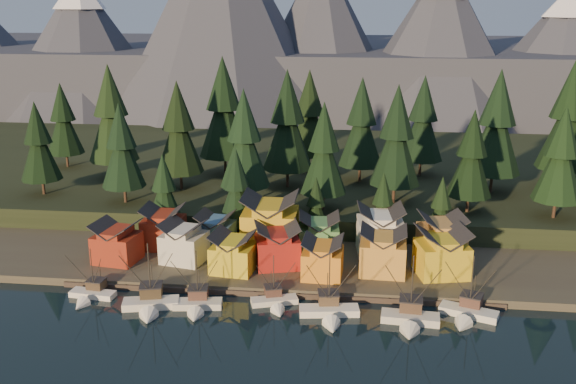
# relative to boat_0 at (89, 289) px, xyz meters

# --- Properties ---
(ground) EXTENTS (500.00, 500.00, 0.00)m
(ground) POSITION_rel_boat_0_xyz_m (33.17, -10.45, -1.95)
(ground) COLOR black
(ground) RESTS_ON ground
(shore_strip) EXTENTS (400.00, 50.00, 1.50)m
(shore_strip) POSITION_rel_boat_0_xyz_m (33.17, 29.55, -1.20)
(shore_strip) COLOR #3E382D
(shore_strip) RESTS_ON ground
(hillside) EXTENTS (420.00, 100.00, 6.00)m
(hillside) POSITION_rel_boat_0_xyz_m (33.17, 79.55, 1.05)
(hillside) COLOR black
(hillside) RESTS_ON ground
(dock) EXTENTS (80.00, 4.00, 1.00)m
(dock) POSITION_rel_boat_0_xyz_m (33.17, 6.05, -1.45)
(dock) COLOR #463B32
(dock) RESTS_ON ground
(mountain_ridge) EXTENTS (560.00, 190.00, 90.00)m
(mountain_ridge) POSITION_rel_boat_0_xyz_m (28.97, 203.14, 24.10)
(mountain_ridge) COLOR #434857
(mountain_ridge) RESTS_ON ground
(boat_0) EXTENTS (8.61, 9.22, 10.10)m
(boat_0) POSITION_rel_boat_0_xyz_m (0.00, 0.00, 0.00)
(boat_0) COLOR white
(boat_0) RESTS_ON ground
(boat_1) EXTENTS (10.35, 11.04, 12.93)m
(boat_1) POSITION_rel_boat_0_xyz_m (12.04, -2.83, 0.66)
(boat_1) COLOR silver
(boat_1) RESTS_ON ground
(boat_2) EXTENTS (8.92, 9.55, 11.46)m
(boat_2) POSITION_rel_boat_0_xyz_m (20.04, -1.84, 0.38)
(boat_2) COLOR beige
(boat_2) RESTS_ON ground
(boat_3) EXTENTS (8.77, 9.21, 9.90)m
(boat_3) POSITION_rel_boat_0_xyz_m (33.25, 1.16, -0.06)
(boat_3) COLOR silver
(boat_3) RESTS_ON ground
(boat_4) EXTENTS (10.69, 11.39, 11.90)m
(boat_4) POSITION_rel_boat_0_xyz_m (42.94, -1.94, 0.29)
(boat_4) COLOR white
(boat_4) RESTS_ON ground
(boat_5) EXTENTS (10.05, 10.80, 12.84)m
(boat_5) POSITION_rel_boat_0_xyz_m (56.21, -3.02, 0.63)
(boat_5) COLOR beige
(boat_5) RESTS_ON ground
(boat_6) EXTENTS (10.36, 10.90, 11.87)m
(boat_6) POSITION_rel_boat_0_xyz_m (65.90, 0.33, 0.34)
(boat_6) COLOR silver
(boat_6) RESTS_ON ground
(house_front_0) EXTENTS (9.13, 8.75, 8.12)m
(house_front_0) POSITION_rel_boat_0_xyz_m (-0.01, 13.91, 3.81)
(house_front_0) COLOR maroon
(house_front_0) RESTS_ON shore_strip
(house_front_1) EXTENTS (9.36, 9.11, 8.24)m
(house_front_1) POSITION_rel_boat_0_xyz_m (13.20, 15.42, 3.87)
(house_front_1) COLOR beige
(house_front_1) RESTS_ON shore_strip
(house_front_2) EXTENTS (8.76, 8.82, 7.68)m
(house_front_2) POSITION_rel_boat_0_xyz_m (23.80, 11.99, 3.58)
(house_front_2) COLOR gold
(house_front_2) RESTS_ON shore_strip
(house_front_3) EXTENTS (9.97, 9.69, 8.38)m
(house_front_3) POSITION_rel_boat_0_xyz_m (31.77, 15.33, 3.95)
(house_front_3) COLOR maroon
(house_front_3) RESTS_ON shore_strip
(house_front_4) EXTENTS (7.63, 8.19, 7.49)m
(house_front_4) POSITION_rel_boat_0_xyz_m (40.83, 11.32, 3.49)
(house_front_4) COLOR orange
(house_front_4) RESTS_ON shore_strip
(house_front_5) EXTENTS (8.84, 8.11, 8.93)m
(house_front_5) POSITION_rel_boat_0_xyz_m (52.01, 14.12, 4.24)
(house_front_5) COLOR #C58B32
(house_front_5) RESTS_ON shore_strip
(house_front_6) EXTENTS (10.65, 10.28, 9.01)m
(house_front_6) POSITION_rel_boat_0_xyz_m (62.98, 14.72, 4.28)
(house_front_6) COLOR gold
(house_front_6) RESTS_ON shore_strip
(house_back_0) EXTENTS (8.24, 7.92, 8.87)m
(house_back_0) POSITION_rel_boat_0_xyz_m (6.93, 22.32, 4.20)
(house_back_0) COLOR maroon
(house_back_0) RESTS_ON shore_strip
(house_back_1) EXTENTS (7.78, 7.86, 7.95)m
(house_back_1) POSITION_rel_boat_0_xyz_m (18.04, 22.04, 3.72)
(house_back_1) COLOR #385F85
(house_back_1) RESTS_ON shore_strip
(house_back_2) EXTENTS (11.15, 10.25, 11.75)m
(house_back_2) POSITION_rel_boat_0_xyz_m (29.15, 23.82, 5.72)
(house_back_2) COLOR gold
(house_back_2) RESTS_ON shore_strip
(house_back_3) EXTENTS (8.61, 7.80, 8.20)m
(house_back_3) POSITION_rel_boat_0_xyz_m (39.34, 22.87, 3.86)
(house_back_3) COLOR #4B8548
(house_back_3) RESTS_ON shore_strip
(house_back_4) EXTENTS (9.83, 9.51, 9.87)m
(house_back_4) POSITION_rel_boat_0_xyz_m (51.69, 24.32, 4.73)
(house_back_4) COLOR silver
(house_back_4) RESTS_ON shore_strip
(house_back_5) EXTENTS (9.65, 9.74, 9.47)m
(house_back_5) POSITION_rel_boat_0_xyz_m (63.61, 21.72, 4.52)
(house_back_5) COLOR #AF7D3E
(house_back_5) RESTS_ON shore_strip
(tree_hill_0) EXTENTS (9.71, 9.71, 22.61)m
(tree_hill_0) POSITION_rel_boat_0_xyz_m (-28.83, 41.55, 16.41)
(tree_hill_0) COLOR #332319
(tree_hill_0) RESTS_ON hillside
(tree_hill_1) EXTENTS (12.82, 12.82, 29.86)m
(tree_hill_1) POSITION_rel_boat_0_xyz_m (-16.83, 57.55, 20.37)
(tree_hill_1) COLOR #332319
(tree_hill_1) RESTS_ON hillside
(tree_hill_2) EXTENTS (10.03, 10.03, 23.38)m
(tree_hill_2) POSITION_rel_boat_0_xyz_m (-6.83, 37.55, 16.83)
(tree_hill_2) COLOR #332319
(tree_hill_2) RESTS_ON hillside
(tree_hill_3) EXTENTS (11.56, 11.56, 26.94)m
(tree_hill_3) POSITION_rel_boat_0_xyz_m (3.17, 49.55, 18.78)
(tree_hill_3) COLOR #332319
(tree_hill_3) RESTS_ON hillside
(tree_hill_4) EXTENTS (13.53, 13.53, 31.51)m
(tree_hill_4) POSITION_rel_boat_0_xyz_m (11.17, 64.55, 21.28)
(tree_hill_4) COLOR #332319
(tree_hill_4) RESTS_ON hillside
(tree_hill_5) EXTENTS (11.45, 11.45, 26.68)m
(tree_hill_5) POSITION_rel_boat_0_xyz_m (21.17, 39.55, 18.64)
(tree_hill_5) COLOR #332319
(tree_hill_5) RESTS_ON hillside
(tree_hill_6) EXTENTS (12.63, 12.63, 29.42)m
(tree_hill_6) POSITION_rel_boat_0_xyz_m (29.17, 54.55, 20.13)
(tree_hill_6) COLOR #332319
(tree_hill_6) RESTS_ON hillside
(tree_hill_7) EXTENTS (10.47, 10.47, 24.39)m
(tree_hill_7) POSITION_rel_boat_0_xyz_m (39.17, 37.55, 17.38)
(tree_hill_7) COLOR #332319
(tree_hill_7) RESTS_ON hillside
(tree_hill_8) EXTENTS (11.58, 11.58, 26.98)m
(tree_hill_8) POSITION_rel_boat_0_xyz_m (47.17, 61.55, 18.80)
(tree_hill_8) COLOR #332319
(tree_hill_8) RESTS_ON hillside
(tree_hill_9) EXTENTS (11.80, 11.80, 27.49)m
(tree_hill_9) POSITION_rel_boat_0_xyz_m (55.17, 44.55, 19.08)
(tree_hill_9) COLOR #332319
(tree_hill_9) RESTS_ON hillside
(tree_hill_10) EXTENTS (11.47, 11.47, 26.73)m
(tree_hill_10) POSITION_rel_boat_0_xyz_m (63.17, 69.55, 18.66)
(tree_hill_10) COLOR #332319
(tree_hill_10) RESTS_ON hillside
(tree_hill_11) EXTENTS (9.87, 9.87, 22.98)m
(tree_hill_11) POSITION_rel_boat_0_xyz_m (71.17, 39.55, 16.61)
(tree_hill_11) COLOR #332319
(tree_hill_11) RESTS_ON hillside
(tree_hill_12) EXTENTS (12.87, 12.87, 29.99)m
(tree_hill_12) POSITION_rel_boat_0_xyz_m (79.17, 55.55, 20.45)
(tree_hill_12) COLOR #332319
(tree_hill_12) RESTS_ON hillside
(tree_hill_13) EXTENTS (10.51, 10.51, 24.48)m
(tree_hill_13) POSITION_rel_boat_0_xyz_m (89.17, 37.55, 17.43)
(tree_hill_13) COLOR #332319
(tree_hill_13) RESTS_ON hillside
(tree_hill_14) EXTENTS (13.52, 13.52, 31.50)m
(tree_hill_14) POSITION_rel_boat_0_xyz_m (97.17, 61.55, 21.27)
(tree_hill_14) COLOR #332319
(tree_hill_14) RESTS_ON hillside
(tree_hill_15) EXTENTS (11.83, 11.83, 27.57)m
(tree_hill_15) POSITION_rel_boat_0_xyz_m (33.17, 71.55, 19.12)
(tree_hill_15) COLOR #332319
(tree_hill_15) RESTS_ON hillside
(tree_hill_16) EXTENTS (10.14, 10.14, 23.63)m
(tree_hill_16) POSITION_rel_boat_0_xyz_m (-34.83, 67.55, 16.96)
(tree_hill_16) COLOR #332319
(tree_hill_16) RESTS_ON hillside
(tree_shore_0) EXTENTS (7.85, 7.85, 18.30)m
(tree_shore_0) POSITION_rel_boat_0_xyz_m (5.17, 29.55, 9.54)
(tree_shore_0) COLOR #332319
(tree_shore_0) RESTS_ON shore_strip
(tree_shore_1) EXTENTS (8.56, 8.56, 19.94)m
(tree_shore_1) POSITION_rel_boat_0_xyz_m (21.17, 29.55, 10.44)
(tree_shore_1) COLOR #332319
(tree_shore_1) RESTS_ON shore_strip
(tree_shore_2) EXTENTS (6.12, 6.12, 14.26)m
(tree_shore_2) POSITION_rel_boat_0_xyz_m (38.17, 29.55, 7.33)
(tree_shore_2) COLOR #332319
(tree_shore_2) RESTS_ON shore_strip
(tree_shore_3) EXTENTS (6.78, 6.78, 15.79)m
(tree_shore_3) POSITION_rel_boat_0_xyz_m (52.17, 29.55, 8.17)
(tree_shore_3) COLOR #332319
(tree_shore_3) RESTS_ON shore_strip
(tree_shore_4) EXTENTS (6.52, 6.52, 15.18)m
(tree_shore_4) POSITION_rel_boat_0_xyz_m (64.17, 29.55, 7.83)
(tree_shore_4) COLOR #332319
(tree_shore_4) RESTS_ON shore_strip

